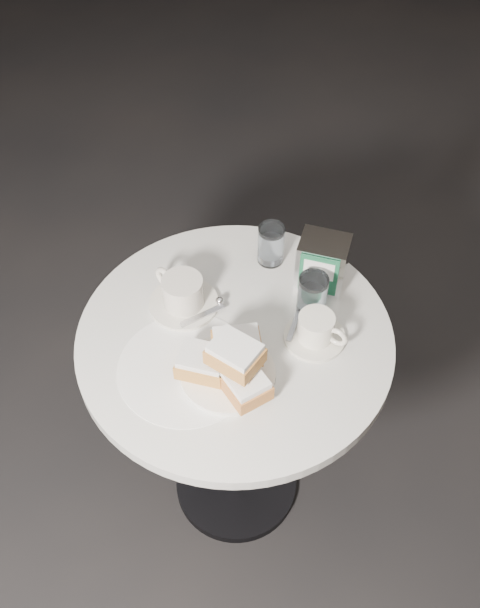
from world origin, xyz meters
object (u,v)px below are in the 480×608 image
napkin_dispenser (322,262)px  water_glass_left (271,245)px  beignet_plate (229,365)px  coffee_cup_right (316,330)px  coffee_cup_left (183,294)px  water_glass_right (312,296)px  cafe_table (235,385)px

napkin_dispenser → water_glass_left: bearing=164.4°
beignet_plate → coffee_cup_right: (0.10, 0.19, -0.02)m
coffee_cup_left → beignet_plate: bearing=-18.5°
water_glass_left → napkin_dispenser: (0.14, 0.01, 0.02)m
coffee_cup_right → napkin_dispenser: napkin_dispenser is taller
beignet_plate → water_glass_left: 0.36m
coffee_cup_right → water_glass_right: (-0.05, 0.06, 0.02)m
beignet_plate → water_glass_right: 0.26m
cafe_table → water_glass_left: (-0.06, 0.24, 0.25)m
water_glass_left → beignet_plate: bearing=-71.2°
water_glass_left → napkin_dispenser: size_ratio=0.78×
cafe_table → beignet_plate: bearing=-61.2°
napkin_dispenser → water_glass_right: bearing=-90.9°
coffee_cup_left → coffee_cup_right: (0.30, 0.09, -0.01)m
beignet_plate → water_glass_left: (-0.12, 0.34, 0.00)m
coffee_cup_left → water_glass_left: water_glass_left is taller
cafe_table → coffee_cup_left: 0.28m
coffee_cup_left → water_glass_left: 0.25m
napkin_dispenser → coffee_cup_left: bearing=-150.7°
water_glass_left → water_glass_right: water_glass_right is taller
coffee_cup_right → napkin_dispenser: bearing=114.4°
cafe_table → coffee_cup_right: 0.29m
cafe_table → beignet_plate: 0.27m
cafe_table → water_glass_left: size_ratio=7.28×
beignet_plate → coffee_cup_right: 0.21m
water_glass_left → napkin_dispenser: bearing=2.2°
coffee_cup_left → coffee_cup_right: 0.31m
water_glass_left → water_glass_right: (0.16, -0.09, 0.00)m
cafe_table → coffee_cup_right: bearing=31.0°
water_glass_left → coffee_cup_left: bearing=-110.2°
cafe_table → coffee_cup_left: coffee_cup_left is taller
coffee_cup_right → napkin_dispenser: size_ratio=1.11×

